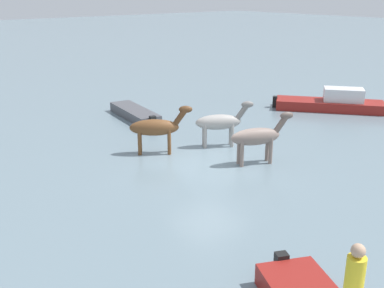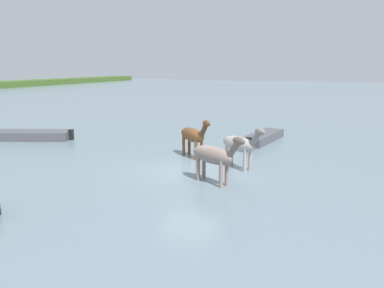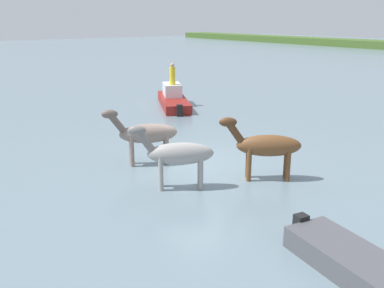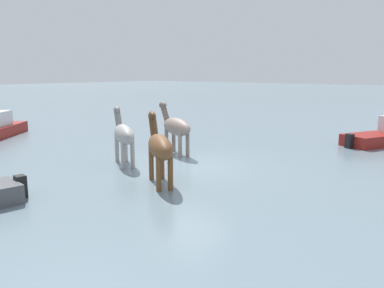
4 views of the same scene
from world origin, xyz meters
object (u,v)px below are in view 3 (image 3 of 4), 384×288
Objects in this scene: boat_dinghy_port at (173,100)px; horse_dun_straggler at (146,134)px; person_watcher_seated at (172,75)px; horse_dark_mare at (266,146)px; horse_pinto_flank at (177,154)px; boat_motor_center at (376,281)px.

horse_dun_straggler is at bearing 167.71° from boat_dinghy_port.
boat_dinghy_port is 4.10× the size of person_watcher_seated.
horse_dark_mare is 2.71m from horse_pinto_flank.
horse_dark_mare is at bearing -18.82° from person_watcher_seated.
boat_dinghy_port is (-9.98, 6.28, -0.72)m from horse_pinto_flank.
person_watcher_seated is at bearing -105.01° from horse_dun_straggler.
horse_pinto_flank reaches higher than boat_motor_center.
horse_dark_mare is (3.30, 2.25, 0.01)m from horse_dun_straggler.
person_watcher_seated reaches higher than horse_pinto_flank.
horse_pinto_flank is at bearing 173.65° from boat_dinghy_port.
person_watcher_seated is at bearing 168.16° from boat_motor_center.
boat_dinghy_port is (-7.63, 5.99, -0.74)m from horse_dun_straggler.
horse_dun_straggler is 9.79m from person_watcher_seated.
horse_dark_mare is 5.58m from boat_motor_center.
person_watcher_seated is (-7.70, 6.00, 0.68)m from horse_dun_straggler.
boat_motor_center is 17.19m from person_watcher_seated.
horse_dun_straggler is at bearing -37.90° from person_watcher_seated.
horse_dark_mare is at bearing 165.00° from boat_motor_center.
horse_dark_mare is at bearing -169.56° from horse_pinto_flank.
boat_motor_center is 3.55× the size of person_watcher_seated.
boat_dinghy_port reaches higher than boat_motor_center.
boat_dinghy_port is (-10.93, 3.74, -0.75)m from horse_dark_mare.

